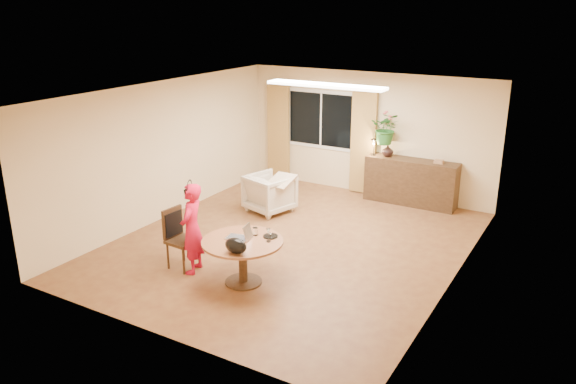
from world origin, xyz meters
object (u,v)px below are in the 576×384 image
(child, at_px, (192,229))
(sideboard, at_px, (411,182))
(dining_table, at_px, (243,250))
(armchair, at_px, (270,193))
(dining_chair, at_px, (183,239))

(child, xyz_separation_m, sideboard, (1.87, 4.66, -0.24))
(dining_table, bearing_deg, armchair, 114.43)
(child, distance_m, armchair, 2.88)
(child, relative_size, sideboard, 0.75)
(dining_table, xyz_separation_m, dining_chair, (-1.09, -0.05, -0.06))
(dining_table, height_order, child, child)
(dining_chair, height_order, armchair, dining_chair)
(dining_table, relative_size, child, 0.84)
(dining_chair, bearing_deg, dining_table, 7.17)
(dining_chair, height_order, child, child)
(sideboard, bearing_deg, dining_table, -102.27)
(child, relative_size, armchair, 1.71)
(dining_table, bearing_deg, sideboard, 77.73)
(dining_table, xyz_separation_m, armchair, (-1.26, 2.77, -0.16))
(dining_chair, xyz_separation_m, sideboard, (2.09, 4.64, -0.01))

